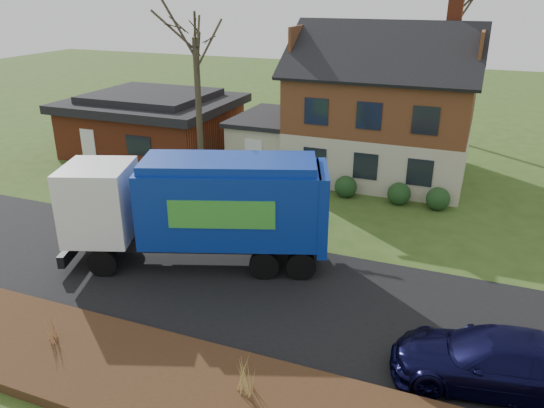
% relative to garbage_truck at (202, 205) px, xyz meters
% --- Properties ---
extents(ground, '(120.00, 120.00, 0.00)m').
position_rel_garbage_truck_xyz_m(ground, '(1.98, -1.04, -2.36)').
color(ground, '#324D19').
rests_on(ground, ground).
extents(road, '(80.00, 7.00, 0.02)m').
position_rel_garbage_truck_xyz_m(road, '(1.98, -1.04, -2.35)').
color(road, black).
rests_on(road, ground).
extents(mulch_verge, '(80.00, 3.50, 0.30)m').
position_rel_garbage_truck_xyz_m(mulch_verge, '(1.98, -6.34, -2.21)').
color(mulch_verge, '#321D10').
rests_on(mulch_verge, ground).
extents(main_house, '(12.95, 8.95, 9.26)m').
position_rel_garbage_truck_xyz_m(main_house, '(3.47, 12.87, 1.67)').
color(main_house, '#C1B89B').
rests_on(main_house, ground).
extents(ranch_house, '(9.80, 8.20, 3.70)m').
position_rel_garbage_truck_xyz_m(ranch_house, '(-10.02, 11.96, -0.54)').
color(ranch_house, brown).
rests_on(ranch_house, ground).
extents(garbage_truck, '(9.84, 5.62, 4.09)m').
position_rel_garbage_truck_xyz_m(garbage_truck, '(0.00, 0.00, 0.00)').
color(garbage_truck, black).
rests_on(garbage_truck, ground).
extents(silver_sedan, '(4.50, 1.92, 1.44)m').
position_rel_garbage_truck_xyz_m(silver_sedan, '(-3.93, 2.94, -1.63)').
color(silver_sedan, '#95979C').
rests_on(silver_sedan, ground).
extents(navy_wagon, '(5.50, 2.84, 1.53)m').
position_rel_garbage_truck_xyz_m(navy_wagon, '(10.12, -3.12, -1.59)').
color(navy_wagon, black).
rests_on(navy_wagon, ground).
extents(tree_front_west, '(3.47, 3.47, 10.31)m').
position_rel_garbage_truck_xyz_m(tree_front_west, '(-4.32, 7.70, 6.14)').
color(tree_front_west, '#3D3524').
rests_on(tree_front_west, ground).
extents(grass_clump_west, '(0.32, 0.26, 0.84)m').
position_rel_garbage_truck_xyz_m(grass_clump_west, '(-1.53, -6.14, -1.63)').
color(grass_clump_west, '#AE7C4C').
rests_on(grass_clump_west, mulch_verge).
extents(grass_clump_mid, '(0.36, 0.30, 1.01)m').
position_rel_garbage_truck_xyz_m(grass_clump_mid, '(4.41, -6.08, -1.55)').
color(grass_clump_mid, tan).
rests_on(grass_clump_mid, mulch_verge).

